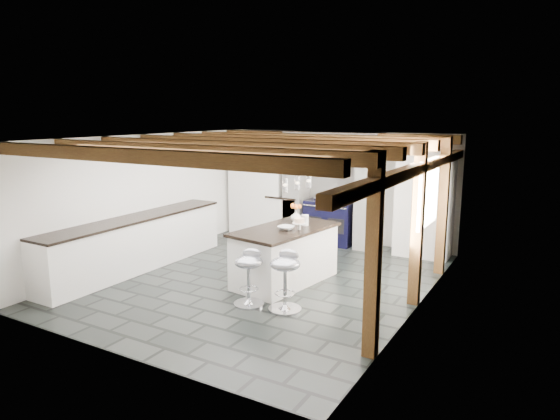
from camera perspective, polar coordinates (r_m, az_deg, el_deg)
The scene contains 6 objects.
ground at distance 8.24m, azimuth -2.01°, elevation -7.93°, with size 6.00×6.00×0.00m, color black.
room_shell at distance 9.45m, azimuth -0.64°, elevation 1.24°, with size 6.00×6.03×6.00m.
range_cooker at distance 10.40m, azimuth 5.80°, elevation -1.28°, with size 1.00×0.63×0.99m.
kitchen_island at distance 7.98m, azimuth 0.59°, elevation -5.11°, with size 1.20×1.93×1.19m.
bar_stool_near at distance 6.85m, azimuth 0.61°, elevation -7.27°, with size 0.49×0.49×0.85m.
bar_stool_far at distance 7.06m, azimuth -3.59°, elevation -6.93°, with size 0.52×0.52×0.81m.
Camera 1 is at (4.14, -6.60, 2.69)m, focal length 32.00 mm.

